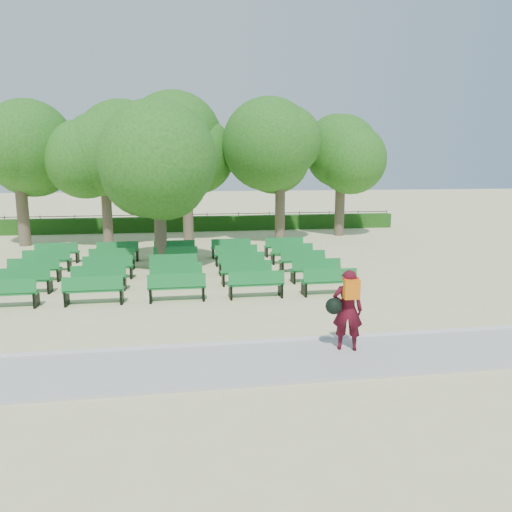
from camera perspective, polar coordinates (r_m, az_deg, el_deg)
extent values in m
plane|color=beige|center=(17.61, -5.82, -3.09)|extent=(120.00, 120.00, 0.00)
cube|color=#ABAAA6|center=(10.56, -3.36, -12.29)|extent=(30.00, 2.20, 0.06)
cube|color=silver|center=(11.62, -3.95, -10.02)|extent=(30.00, 0.12, 0.10)
cube|color=#1C4A13|center=(31.33, -7.38, 3.67)|extent=(26.00, 0.70, 0.90)
cube|color=#136C2A|center=(18.71, -9.23, -1.01)|extent=(1.75, 0.55, 0.06)
cube|color=#136C2A|center=(18.46, -9.26, -0.40)|extent=(1.74, 0.19, 0.41)
cylinder|color=brown|center=(20.16, -10.86, 2.71)|extent=(0.48, 0.48, 2.92)
ellipsoid|color=#28641A|center=(19.98, -11.12, 10.18)|extent=(4.22, 4.22, 3.80)
imported|color=#450915|center=(11.17, 10.42, -6.09)|extent=(0.76, 0.61, 1.81)
cube|color=#D6610B|center=(10.85, 10.87, -3.76)|extent=(0.34, 0.17, 0.42)
sphere|color=black|center=(10.97, 8.88, -5.68)|extent=(0.36, 0.36, 0.36)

